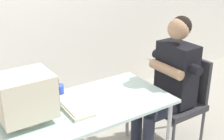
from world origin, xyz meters
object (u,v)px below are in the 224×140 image
at_px(desk, 87,110).
at_px(office_chair, 181,97).
at_px(potted_plant, 171,85).
at_px(person_seated, 169,81).
at_px(crt_monitor, 26,96).
at_px(desk_mug, 59,90).
at_px(keyboard, 73,106).

height_order(desk, office_chair, office_chair).
bearing_deg(potted_plant, person_seated, -137.68).
bearing_deg(crt_monitor, office_chair, -2.22).
bearing_deg(person_seated, desk_mug, 161.59).
height_order(desk, desk_mug, desk_mug).
bearing_deg(person_seated, keyboard, 176.57).
height_order(desk, person_seated, person_seated).
height_order(office_chair, person_seated, person_seated).
bearing_deg(crt_monitor, person_seated, -2.53).
bearing_deg(desk, crt_monitor, 178.06).
relative_size(desk, desk_mug, 14.14).
relative_size(crt_monitor, desk_mug, 3.98).
relative_size(office_chair, desk_mug, 8.99).
xyz_separation_m(desk, potted_plant, (1.49, 0.52, -0.35)).
distance_m(desk, desk_mug, 0.32).
bearing_deg(desk_mug, office_chair, -15.65).
xyz_separation_m(crt_monitor, desk_mug, (0.37, 0.27, -0.16)).
xyz_separation_m(desk, desk_mug, (-0.11, 0.28, 0.10)).
xyz_separation_m(crt_monitor, keyboard, (0.37, -0.00, -0.19)).
relative_size(crt_monitor, keyboard, 0.90).
bearing_deg(potted_plant, crt_monitor, -165.64).
distance_m(keyboard, potted_plant, 1.73).
bearing_deg(desk_mug, person_seated, -18.41).
xyz_separation_m(keyboard, potted_plant, (1.60, 0.50, -0.42)).
xyz_separation_m(potted_plant, desk_mug, (-1.60, -0.24, 0.46)).
bearing_deg(desk_mug, crt_monitor, -143.73).
height_order(office_chair, potted_plant, office_chair).
bearing_deg(desk, office_chair, -2.35).
height_order(desk, keyboard, keyboard).
relative_size(crt_monitor, person_seated, 0.30).
xyz_separation_m(keyboard, office_chair, (1.17, -0.06, -0.23)).
relative_size(keyboard, office_chair, 0.49).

